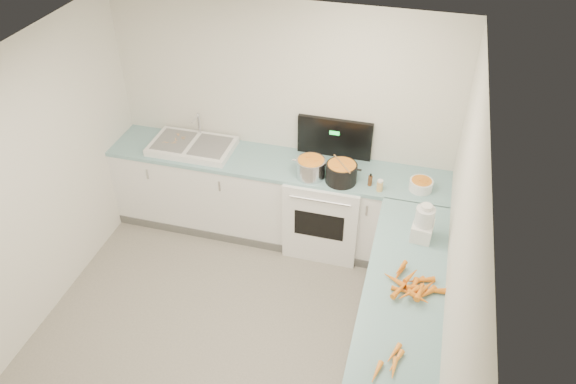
% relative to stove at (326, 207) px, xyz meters
% --- Properties ---
extents(floor, '(3.50, 4.00, 0.00)m').
position_rel_stove_xyz_m(floor, '(-0.55, -1.69, -0.47)').
color(floor, gray).
rests_on(floor, ground).
extents(ceiling, '(3.50, 4.00, 0.00)m').
position_rel_stove_xyz_m(ceiling, '(-0.55, -1.69, 2.03)').
color(ceiling, silver).
rests_on(ceiling, ground).
extents(wall_back, '(3.50, 0.00, 2.50)m').
position_rel_stove_xyz_m(wall_back, '(-0.55, 0.31, 0.78)').
color(wall_back, silver).
rests_on(wall_back, ground).
extents(wall_left, '(0.00, 4.00, 2.50)m').
position_rel_stove_xyz_m(wall_left, '(-2.30, -1.69, 0.78)').
color(wall_left, silver).
rests_on(wall_left, ground).
extents(wall_right, '(0.00, 4.00, 2.50)m').
position_rel_stove_xyz_m(wall_right, '(1.20, -1.69, 0.78)').
color(wall_right, silver).
rests_on(wall_right, ground).
extents(counter_back, '(3.50, 0.62, 0.94)m').
position_rel_stove_xyz_m(counter_back, '(-0.55, 0.01, -0.00)').
color(counter_back, white).
rests_on(counter_back, ground).
extents(counter_right, '(0.62, 2.20, 0.94)m').
position_rel_stove_xyz_m(counter_right, '(0.90, -1.39, -0.00)').
color(counter_right, white).
rests_on(counter_right, ground).
extents(stove, '(0.76, 0.65, 1.36)m').
position_rel_stove_xyz_m(stove, '(0.00, 0.00, 0.00)').
color(stove, white).
rests_on(stove, ground).
extents(sink, '(0.86, 0.52, 0.31)m').
position_rel_stove_xyz_m(sink, '(-1.45, 0.02, 0.50)').
color(sink, white).
rests_on(sink, counter_back).
extents(steel_pot, '(0.35, 0.35, 0.21)m').
position_rel_stove_xyz_m(steel_pot, '(-0.14, -0.14, 0.55)').
color(steel_pot, silver).
rests_on(steel_pot, stove).
extents(black_pot, '(0.38, 0.38, 0.21)m').
position_rel_stove_xyz_m(black_pot, '(0.16, -0.14, 0.55)').
color(black_pot, black).
rests_on(black_pot, stove).
extents(wooden_spoon, '(0.21, 0.27, 0.01)m').
position_rel_stove_xyz_m(wooden_spoon, '(0.16, -0.14, 0.67)').
color(wooden_spoon, '#AD7A47').
rests_on(wooden_spoon, black_pot).
extents(mixing_bowl, '(0.27, 0.27, 0.10)m').
position_rel_stove_xyz_m(mixing_bowl, '(0.91, -0.08, 0.52)').
color(mixing_bowl, white).
rests_on(mixing_bowl, counter_back).
extents(extract_bottle, '(0.04, 0.04, 0.11)m').
position_rel_stove_xyz_m(extract_bottle, '(0.44, -0.13, 0.52)').
color(extract_bottle, '#593319').
rests_on(extract_bottle, counter_back).
extents(spice_jar, '(0.06, 0.06, 0.10)m').
position_rel_stove_xyz_m(spice_jar, '(0.54, -0.20, 0.52)').
color(spice_jar, '#E5B266').
rests_on(spice_jar, counter_back).
extents(food_processor, '(0.19, 0.22, 0.35)m').
position_rel_stove_xyz_m(food_processor, '(0.97, -0.77, 0.61)').
color(food_processor, white).
rests_on(food_processor, counter_right).
extents(carrot_pile, '(0.50, 0.43, 0.09)m').
position_rel_stove_xyz_m(carrot_pile, '(0.97, -1.39, 0.50)').
color(carrot_pile, orange).
rests_on(carrot_pile, counter_right).
extents(peeled_carrots, '(0.20, 0.36, 0.04)m').
position_rel_stove_xyz_m(peeled_carrots, '(0.87, -2.12, 0.49)').
color(peeled_carrots, orange).
rests_on(peeled_carrots, counter_right).
extents(peelings, '(0.21, 0.21, 0.01)m').
position_rel_stove_xyz_m(peelings, '(-1.64, 0.03, 0.54)').
color(peelings, tan).
rests_on(peelings, sink).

